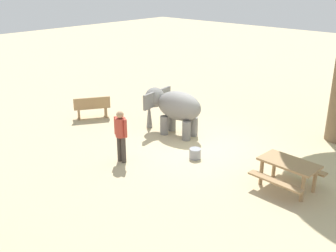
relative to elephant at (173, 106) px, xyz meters
name	(u,v)px	position (x,y,z in m)	size (l,w,h in m)	color
ground_plane	(197,146)	(-1.33, 0.29, -1.01)	(60.00, 60.00, 0.00)	tan
elephant	(173,106)	(0.00, 0.00, 0.00)	(2.30, 1.54, 1.59)	slate
person_handler	(121,133)	(-0.39, 2.76, -0.07)	(0.51, 0.32, 1.62)	#3F3833
wooden_bench	(92,107)	(3.41, 0.97, -0.54)	(1.08, 1.40, 0.88)	#9E7A51
picnic_table_near	(288,168)	(-4.83, 0.86, -0.43)	(1.58, 1.56, 0.78)	#9E7A51
feed_bucket	(195,154)	(-1.88, 1.08, -0.85)	(0.36, 0.36, 0.32)	gray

